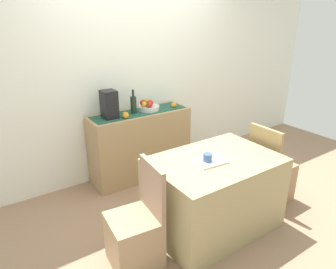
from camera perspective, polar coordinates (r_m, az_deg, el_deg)
ground_plane at (r=3.50m, az=4.35°, el=-13.21°), size 6.40×6.40×0.02m
room_wall_rear at (r=3.91m, az=-6.07°, el=12.16°), size 6.40×0.06×2.70m
sideboard_console at (r=3.90m, az=-5.13°, el=-1.92°), size 1.27×0.42×0.87m
table_runner at (r=3.75m, az=-5.35°, el=4.20°), size 1.20×0.32×0.01m
fruit_bowl at (r=3.80m, az=-3.60°, el=5.00°), size 0.26×0.26×0.06m
apple_upper at (r=3.80m, az=-4.70°, el=6.00°), size 0.08×0.08×0.08m
apple_left at (r=3.78m, az=-3.36°, el=5.95°), size 0.08×0.08×0.08m
apple_center at (r=3.85m, az=-4.03°, el=6.19°), size 0.07×0.07×0.07m
apple_right at (r=3.71m, az=-3.49°, el=5.60°), size 0.07×0.07×0.07m
apple_front at (r=3.74m, az=-4.45°, el=5.65°), size 0.06×0.06×0.06m
wine_bottle at (r=3.68m, az=-6.49°, el=5.60°), size 0.07×0.07×0.29m
coffee_maker at (r=3.54m, az=-10.97°, el=5.54°), size 0.16×0.18×0.32m
orange_loose_near_bowl at (r=3.92m, az=1.10°, el=5.54°), size 0.07×0.07×0.07m
orange_loose_end at (r=3.53m, az=-7.98°, el=3.61°), size 0.08×0.08×0.08m
dining_table at (r=3.03m, az=8.50°, el=-10.85°), size 1.19×0.82×0.74m
open_book at (r=2.78m, az=7.88°, el=-4.99°), size 0.30×0.23×0.02m
coffee_cup at (r=2.75m, az=7.41°, el=-4.45°), size 0.08×0.08×0.09m
chair_near_window at (r=2.68m, az=-6.08°, el=-18.36°), size 0.44×0.44×0.90m
chair_by_corner at (r=3.65m, az=18.53°, el=-7.72°), size 0.40×0.40×0.90m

